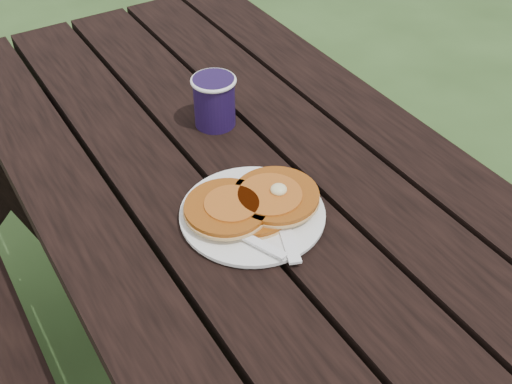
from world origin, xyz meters
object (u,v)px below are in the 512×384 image
picnic_table (287,353)px  plate (252,215)px  pancake_stack (253,203)px  coffee_cup (214,99)px

picnic_table → plate: 0.39m
plate → pancake_stack: pancake_stack is taller
pancake_stack → coffee_cup: 0.28m
coffee_cup → pancake_stack: bearing=-105.7°
picnic_table → plate: size_ratio=7.67×
pancake_stack → coffee_cup: size_ratio=2.22×
picnic_table → plate: bearing=148.6°
picnic_table → plate: plate is taller
picnic_table → coffee_cup: bearing=86.2°
plate → picnic_table: bearing=-31.4°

